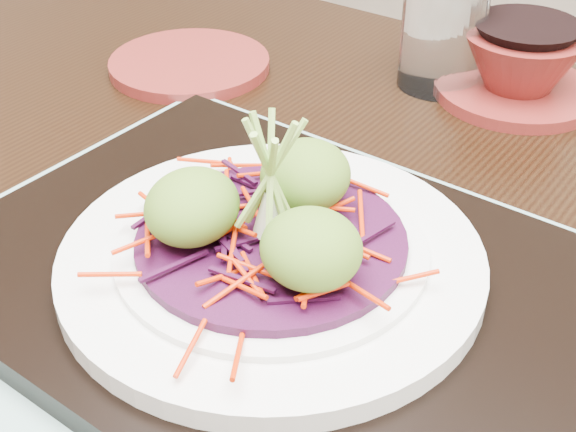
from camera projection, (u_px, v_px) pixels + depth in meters
The scene contains 11 objects.
dining_table at pixel (320, 341), 0.62m from camera, with size 1.26×0.90×0.75m.
placemat at pixel (272, 294), 0.52m from camera, with size 0.47×0.37×0.00m, color #80A69A.
serving_tray at pixel (272, 280), 0.51m from camera, with size 0.41×0.31×0.02m, color black.
white_plate at pixel (272, 258), 0.50m from camera, with size 0.26×0.26×0.02m.
cabbage_bed at pixel (271, 241), 0.49m from camera, with size 0.17×0.17×0.01m, color #390B30.
carrot_julienne at pixel (271, 230), 0.49m from camera, with size 0.20×0.20×0.01m, color red, non-canonical shape.
guacamole_scoops at pixel (270, 209), 0.48m from camera, with size 0.14×0.13×0.05m.
scallion_garnish at pixel (270, 180), 0.47m from camera, with size 0.06×0.06×0.09m, color #84B247, non-canonical shape.
terracotta_side_plate at pixel (189, 64), 0.80m from camera, with size 0.16×0.16×0.01m, color maroon.
water_glass at pixel (443, 29), 0.74m from camera, with size 0.08×0.08×0.11m, color white.
terracotta_bowl_set at pixel (520, 69), 0.73m from camera, with size 0.16×0.16×0.06m.
Camera 1 is at (0.13, -0.31, 1.09)m, focal length 50.00 mm.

